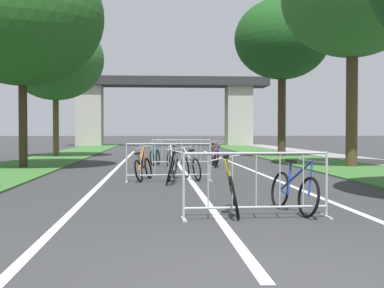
% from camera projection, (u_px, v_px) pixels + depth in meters
% --- Properties ---
extents(ground_plane, '(300.00, 300.00, 0.00)m').
position_uv_depth(ground_plane, '(268.00, 285.00, 4.58)').
color(ground_plane, '#333335').
extents(grass_verge_left, '(3.16, 53.71, 0.05)m').
position_uv_depth(grass_verge_left, '(57.00, 158.00, 26.05)').
color(grass_verge_left, '#386B2D').
rests_on(grass_verge_left, ground).
extents(grass_verge_right, '(3.16, 53.71, 0.05)m').
position_uv_depth(grass_verge_right, '(288.00, 157.00, 26.92)').
color(grass_verge_right, '#386B2D').
rests_on(grass_verge_right, ground).
extents(sidewalk_path_right, '(2.02, 53.71, 0.08)m').
position_uv_depth(sidewalk_path_right, '(336.00, 157.00, 27.11)').
color(sidewalk_path_right, gray).
rests_on(sidewalk_path_right, ground).
extents(lane_stripe_center, '(0.14, 31.07, 0.01)m').
position_uv_depth(lane_stripe_center, '(180.00, 166.00, 20.07)').
color(lane_stripe_center, silver).
rests_on(lane_stripe_center, ground).
extents(lane_stripe_right_lane, '(0.14, 31.07, 0.01)m').
position_uv_depth(lane_stripe_right_lane, '(241.00, 166.00, 20.25)').
color(lane_stripe_right_lane, silver).
rests_on(lane_stripe_right_lane, ground).
extents(lane_stripe_left_lane, '(0.14, 31.07, 0.01)m').
position_uv_depth(lane_stripe_left_lane, '(118.00, 167.00, 19.89)').
color(lane_stripe_left_lane, silver).
rests_on(lane_stripe_left_lane, ground).
extents(overpass_bridge, '(19.56, 3.25, 6.47)m').
position_uv_depth(overpass_bridge, '(165.00, 101.00, 48.73)').
color(overpass_bridge, '#2D2D30').
rests_on(overpass_bridge, ground).
extents(tree_left_pine_near, '(5.98, 5.98, 8.14)m').
position_uv_depth(tree_left_pine_near, '(22.00, 17.00, 18.84)').
color(tree_left_pine_near, '#3D2D1E').
rests_on(tree_left_pine_near, ground).
extents(tree_left_pine_far, '(5.14, 5.14, 7.41)m').
position_uv_depth(tree_left_pine_far, '(55.00, 59.00, 27.41)').
color(tree_left_pine_far, brown).
rests_on(tree_left_pine_far, ground).
extents(tree_right_oak_near, '(5.11, 5.11, 8.51)m').
position_uv_depth(tree_right_oak_near, '(282.00, 39.00, 27.57)').
color(tree_right_oak_near, '#3D2D1E').
rests_on(tree_right_oak_near, ground).
extents(crowd_barrier_nearest, '(2.36, 0.52, 1.05)m').
position_uv_depth(crowd_barrier_nearest, '(256.00, 186.00, 8.05)').
color(crowd_barrier_nearest, '#ADADB2').
rests_on(crowd_barrier_nearest, ground).
extents(crowd_barrier_second, '(2.37, 0.57, 1.05)m').
position_uv_depth(crowd_barrier_second, '(169.00, 163.00, 14.00)').
color(crowd_barrier_second, '#ADADB2').
rests_on(crowd_barrier_second, ground).
extents(crowd_barrier_third, '(2.35, 0.48, 1.05)m').
position_uv_depth(crowd_barrier_third, '(181.00, 153.00, 20.10)').
color(crowd_barrier_third, '#ADADB2').
rests_on(crowd_barrier_third, ground).
extents(bicycle_silver_0, '(0.71, 1.70, 0.94)m').
position_uv_depth(bicycle_silver_0, '(191.00, 167.00, 14.60)').
color(bicycle_silver_0, black).
rests_on(bicycle_silver_0, ground).
extents(bicycle_green_1, '(0.55, 1.69, 0.87)m').
position_uv_depth(bicycle_green_1, '(142.00, 158.00, 19.63)').
color(bicycle_green_1, black).
rests_on(bicycle_green_1, ground).
extents(bicycle_red_2, '(0.50, 1.78, 1.02)m').
position_uv_depth(bicycle_red_2, '(214.00, 156.00, 20.80)').
color(bicycle_red_2, black).
rests_on(bicycle_red_2, ground).
extents(bicycle_yellow_3, '(0.52, 1.73, 1.00)m').
position_uv_depth(bicycle_yellow_3, '(232.00, 191.00, 8.55)').
color(bicycle_yellow_3, black).
rests_on(bicycle_yellow_3, ground).
extents(bicycle_white_4, '(0.46, 1.71, 0.89)m').
position_uv_depth(bicycle_white_4, '(171.00, 158.00, 19.60)').
color(bicycle_white_4, black).
rests_on(bicycle_white_4, ground).
extents(bicycle_orange_5, '(0.56, 1.67, 0.97)m').
position_uv_depth(bicycle_orange_5, '(143.00, 168.00, 14.35)').
color(bicycle_orange_5, black).
rests_on(bicycle_orange_5, ground).
extents(bicycle_black_6, '(0.56, 1.66, 0.90)m').
position_uv_depth(bicycle_black_6, '(170.00, 170.00, 13.50)').
color(bicycle_black_6, black).
rests_on(bicycle_black_6, ground).
extents(bicycle_blue_7, '(0.67, 1.69, 0.95)m').
position_uv_depth(bicycle_blue_7, '(294.00, 191.00, 8.65)').
color(bicycle_blue_7, black).
rests_on(bicycle_blue_7, ground).
extents(bicycle_purple_8, '(0.49, 1.74, 0.96)m').
position_uv_depth(bicycle_purple_8, '(216.00, 158.00, 19.75)').
color(bicycle_purple_8, black).
rests_on(bicycle_purple_8, ground).
extents(bicycle_teal_9, '(0.53, 1.65, 0.96)m').
position_uv_depth(bicycle_teal_9, '(155.00, 157.00, 20.62)').
color(bicycle_teal_9, black).
rests_on(bicycle_teal_9, ground).
extents(bicycle_silver_10, '(0.48, 1.66, 0.89)m').
position_uv_depth(bicycle_silver_10, '(174.00, 167.00, 14.58)').
color(bicycle_silver_10, black).
rests_on(bicycle_silver_10, ground).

